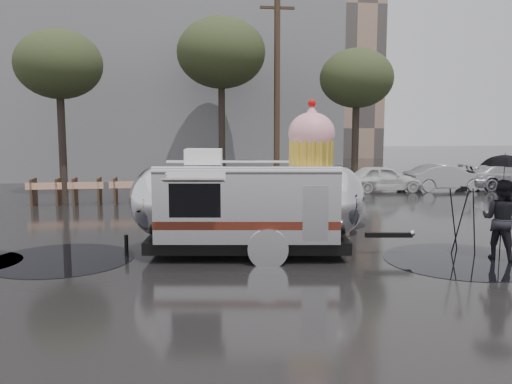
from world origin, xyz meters
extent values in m
plane|color=black|center=(0.00, 0.00, 0.00)|extent=(120.00, 120.00, 0.00)
cylinder|color=black|center=(2.77, 4.44, 0.01)|extent=(1.42, 1.42, 0.01)
cylinder|color=black|center=(-4.73, 1.23, 0.01)|extent=(3.20, 3.20, 0.01)
cylinder|color=black|center=(1.98, 3.49, 0.01)|extent=(1.81, 1.81, 0.01)
cylinder|color=black|center=(4.13, -0.13, 0.01)|extent=(3.41, 3.41, 0.01)
cube|color=slate|center=(-4.00, 24.00, 6.50)|extent=(22.00, 12.00, 13.00)
cylinder|color=#473323|center=(2.50, 14.00, 4.50)|extent=(0.28, 0.28, 9.00)
cube|color=#473323|center=(2.50, 14.00, 8.30)|extent=(1.60, 0.12, 0.12)
cylinder|color=#382D26|center=(-7.00, 13.00, 2.93)|extent=(0.32, 0.32, 5.85)
ellipsoid|color=#2B361B|center=(-7.00, 13.00, 5.52)|extent=(3.64, 3.64, 2.86)
cylinder|color=#382D26|center=(0.00, 15.00, 3.38)|extent=(0.32, 0.32, 6.75)
ellipsoid|color=#2B361B|center=(0.00, 15.00, 6.38)|extent=(4.20, 4.20, 3.30)
cylinder|color=#382D26|center=(6.00, 13.00, 2.70)|extent=(0.32, 0.32, 5.40)
ellipsoid|color=#2B361B|center=(6.00, 13.00, 5.10)|extent=(3.36, 3.36, 2.64)
cube|color=#473323|center=(-7.50, 10.00, 0.50)|extent=(0.08, 0.80, 1.00)
cube|color=#473323|center=(-6.60, 10.00, 0.50)|extent=(0.08, 0.80, 1.00)
cube|color=#E5590C|center=(-7.05, 9.62, 0.75)|extent=(1.30, 0.04, 0.25)
cube|color=#473323|center=(-6.00, 10.00, 0.50)|extent=(0.08, 0.80, 1.00)
cube|color=#473323|center=(-5.10, 10.00, 0.50)|extent=(0.08, 0.80, 1.00)
cube|color=#E5590C|center=(-5.55, 9.62, 0.75)|extent=(1.30, 0.04, 0.25)
cube|color=#473323|center=(-4.50, 10.00, 0.50)|extent=(0.08, 0.80, 1.00)
cube|color=#473323|center=(-3.60, 10.00, 0.50)|extent=(0.08, 0.80, 1.00)
cube|color=#E5590C|center=(-4.05, 9.62, 0.75)|extent=(1.30, 0.04, 0.25)
imported|color=silver|center=(7.00, 12.00, 0.70)|extent=(4.00, 1.80, 1.40)
imported|color=#B2B2B7|center=(10.00, 12.00, 0.70)|extent=(4.00, 1.80, 1.40)
imported|color=#B2B2B7|center=(13.00, 12.00, 0.72)|extent=(4.20, 1.80, 1.44)
cube|color=silver|center=(-0.52, 1.15, 1.28)|extent=(4.29, 2.66, 1.65)
ellipsoid|color=silver|center=(1.47, 0.86, 1.28)|extent=(1.66, 2.28, 1.65)
ellipsoid|color=silver|center=(-2.52, 1.44, 1.28)|extent=(1.66, 2.28, 1.65)
cube|color=black|center=(-0.52, 1.15, 0.32)|extent=(4.79, 2.47, 0.27)
cylinder|color=black|center=(-0.21, 0.15, 0.32)|extent=(0.66, 0.29, 0.64)
cylinder|color=black|center=(0.06, 2.01, 0.32)|extent=(0.66, 0.29, 0.64)
cylinder|color=silver|center=(-0.22, 0.02, 0.37)|extent=(0.88, 0.22, 0.88)
cube|color=black|center=(2.74, 0.68, 0.46)|extent=(1.10, 0.27, 0.11)
sphere|color=silver|center=(3.28, 0.60, 0.50)|extent=(0.17, 0.17, 0.15)
cylinder|color=black|center=(-3.33, 1.55, 0.23)|extent=(0.10, 0.10, 0.46)
cube|color=#561E13|center=(-0.67, 0.11, 0.87)|extent=(3.99, 0.61, 0.18)
cube|color=#561E13|center=(-0.37, 2.18, 0.87)|extent=(3.99, 0.61, 0.18)
cube|color=black|center=(-1.76, 0.25, 1.42)|extent=(1.09, 0.19, 0.73)
cube|color=#A8A29C|center=(-1.79, 0.04, 1.88)|extent=(1.33, 0.63, 0.13)
cube|color=silver|center=(0.77, -0.11, 1.14)|extent=(0.55, 0.11, 1.19)
cube|color=white|center=(-1.52, 1.29, 2.29)|extent=(0.90, 0.71, 0.35)
cylinder|color=yellow|center=(0.92, 0.94, 2.38)|extent=(1.08, 1.08, 0.55)
ellipsoid|color=#FFA5AA|center=(0.92, 0.94, 2.82)|extent=(1.20, 1.20, 0.95)
cone|color=#FFA5AA|center=(0.92, 0.94, 3.29)|extent=(0.52, 0.52, 0.37)
sphere|color=red|center=(0.92, 0.94, 3.49)|extent=(0.21, 0.21, 0.18)
imported|color=black|center=(5.05, -0.12, 0.90)|extent=(0.91, 0.98, 1.80)
imported|color=black|center=(5.05, -0.12, 1.97)|extent=(1.24, 1.24, 0.84)
cylinder|color=black|center=(5.05, -0.12, 0.83)|extent=(0.02, 0.02, 1.65)
cylinder|color=black|center=(4.78, 0.55, 0.75)|extent=(0.09, 0.35, 1.52)
cylinder|color=black|center=(4.43, 0.85, 0.75)|extent=(0.33, 0.14, 1.52)
cylinder|color=black|center=(4.34, 0.40, 0.75)|extent=(0.27, 0.24, 1.52)
cube|color=black|center=(4.52, 0.60, 1.52)|extent=(0.15, 0.13, 0.11)
camera|label=1|loc=(-2.08, -11.15, 3.02)|focal=38.00mm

